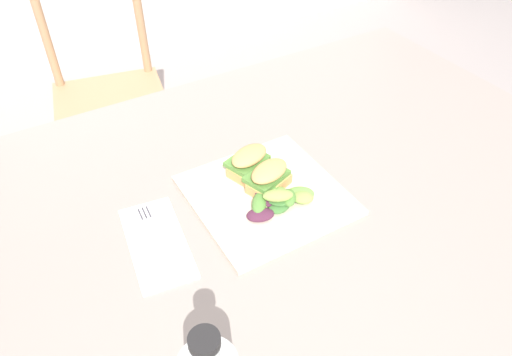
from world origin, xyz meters
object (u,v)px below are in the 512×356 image
(plate_lunch, at_px, (266,195))
(sandwich_half_front, at_px, (268,177))
(chair_wooden_far, at_px, (109,95))
(sandwich_half_back, at_px, (249,161))
(dining_table, at_px, (298,229))
(fork_on_napkin, at_px, (154,234))

(plate_lunch, distance_m, sandwich_half_front, 0.04)
(chair_wooden_far, xyz_separation_m, sandwich_half_back, (0.06, -0.96, 0.33))
(plate_lunch, relative_size, sandwich_half_front, 2.84)
(sandwich_half_front, distance_m, sandwich_half_back, 0.06)
(dining_table, relative_size, sandwich_half_back, 13.71)
(dining_table, bearing_deg, sandwich_half_front, 142.77)
(chair_wooden_far, bearing_deg, fork_on_napkin, -99.85)
(chair_wooden_far, relative_size, sandwich_half_front, 8.68)
(sandwich_half_front, relative_size, fork_on_napkin, 0.54)
(chair_wooden_far, height_order, sandwich_half_back, chair_wooden_far)
(fork_on_napkin, bearing_deg, sandwich_half_front, -0.22)
(chair_wooden_far, height_order, fork_on_napkin, chair_wooden_far)
(dining_table, relative_size, plate_lunch, 4.82)
(dining_table, distance_m, fork_on_napkin, 0.32)
(chair_wooden_far, relative_size, plate_lunch, 3.05)
(sandwich_half_front, relative_size, sandwich_half_back, 1.00)
(chair_wooden_far, bearing_deg, sandwich_half_back, -86.47)
(sandwich_half_front, xyz_separation_m, sandwich_half_back, (-0.01, 0.06, 0.00))
(dining_table, height_order, fork_on_napkin, fork_on_napkin)
(chair_wooden_far, distance_m, sandwich_half_front, 1.07)
(plate_lunch, xyz_separation_m, fork_on_napkin, (-0.23, 0.01, 0.00))
(dining_table, distance_m, sandwich_half_back, 0.19)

